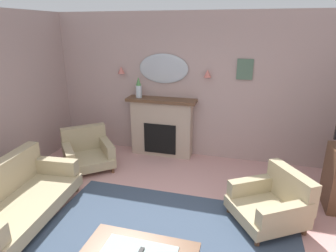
# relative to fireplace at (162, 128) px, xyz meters

# --- Properties ---
(wall_back) EXTENTS (6.89, 0.10, 2.74)m
(wall_back) POSITION_rel_fireplace_xyz_m (0.77, 0.22, 0.80)
(wall_back) COLOR #B29993
(wall_back) RESTS_ON ground
(patterned_rug) EXTENTS (3.20, 2.40, 0.01)m
(patterned_rug) POSITION_rel_fireplace_xyz_m (0.77, -2.58, -0.56)
(patterned_rug) COLOR #38475B
(patterned_rug) RESTS_ON ground
(fireplace) EXTENTS (1.36, 0.36, 1.16)m
(fireplace) POSITION_rel_fireplace_xyz_m (0.00, 0.00, 0.00)
(fireplace) COLOR tan
(fireplace) RESTS_ON ground
(mantel_vase_centre) EXTENTS (0.12, 0.12, 0.40)m
(mantel_vase_centre) POSITION_rel_fireplace_xyz_m (-0.45, -0.03, 0.77)
(mantel_vase_centre) COLOR silver
(mantel_vase_centre) RESTS_ON fireplace
(wall_mirror) EXTENTS (0.96, 0.06, 0.56)m
(wall_mirror) POSITION_rel_fireplace_xyz_m (-0.00, 0.14, 1.14)
(wall_mirror) COLOR #B2BCC6
(wall_sconce_left) EXTENTS (0.14, 0.14, 0.14)m
(wall_sconce_left) POSITION_rel_fireplace_xyz_m (-0.85, 0.09, 1.09)
(wall_sconce_left) COLOR #D17066
(wall_sconce_right) EXTENTS (0.14, 0.14, 0.14)m
(wall_sconce_right) POSITION_rel_fireplace_xyz_m (0.85, 0.09, 1.09)
(wall_sconce_right) COLOR #D17066
(framed_picture) EXTENTS (0.28, 0.03, 0.36)m
(framed_picture) POSITION_rel_fireplace_xyz_m (1.50, 0.15, 1.18)
(framed_picture) COLOR #4C6B56
(floral_couch) EXTENTS (1.00, 1.78, 0.76)m
(floral_couch) POSITION_rel_fireplace_xyz_m (-1.28, -2.52, -0.25)
(floral_couch) COLOR tan
(floral_couch) RESTS_ON ground
(armchair_beside_couch) EXTENTS (1.12, 1.12, 0.71)m
(armchair_beside_couch) POSITION_rel_fireplace_xyz_m (2.02, -1.69, -0.27)
(armchair_beside_couch) COLOR tan
(armchair_beside_couch) RESTS_ON ground
(armchair_by_coffee_table) EXTENTS (1.14, 1.14, 0.71)m
(armchair_by_coffee_table) POSITION_rel_fireplace_xyz_m (-1.16, -0.90, -0.27)
(armchair_by_coffee_table) COLOR tan
(armchair_by_coffee_table) RESTS_ON ground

